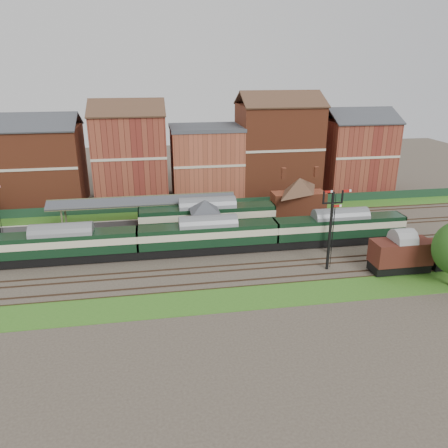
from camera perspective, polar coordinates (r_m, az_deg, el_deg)
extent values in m
plane|color=#473D33|center=(56.01, 1.03, -3.54)|extent=(160.00, 160.00, 0.00)
cube|color=#2D6619|center=(70.75, -1.34, 1.61)|extent=(90.00, 4.50, 0.06)
cube|color=#2D6619|center=(45.49, 3.82, -9.47)|extent=(90.00, 5.00, 0.06)
cube|color=#193823|center=(72.42, -1.57, 2.64)|extent=(90.00, 0.12, 1.50)
cube|color=#2D2D2D|center=(64.22, -4.95, 0.03)|extent=(55.00, 3.40, 1.00)
cube|color=#677453|center=(58.10, -2.46, -1.38)|extent=(3.40, 3.20, 2.40)
cube|color=#505535|center=(57.33, -2.50, 0.67)|extent=(3.60, 3.40, 2.00)
pyramid|color=#383A3F|center=(56.76, -2.52, 2.38)|extent=(5.40, 5.40, 1.60)
cube|color=maroon|center=(59.56, 5.20, -1.00)|extent=(3.00, 2.40, 2.20)
cube|color=#4C3323|center=(58.47, 5.40, 0.10)|extent=(3.20, 1.34, 0.79)
cube|color=#4C3323|center=(59.65, 5.08, 0.52)|extent=(3.20, 1.34, 0.79)
cube|color=brown|center=(66.87, 9.67, 2.66)|extent=(8.00, 3.00, 3.50)
pyramid|color=#4C3323|center=(66.09, 9.81, 5.02)|extent=(8.10, 8.10, 2.20)
cube|color=brown|center=(65.19, 7.75, 5.38)|extent=(0.60, 0.60, 1.60)
cube|color=brown|center=(66.82, 11.87, 5.49)|extent=(0.60, 0.60, 1.60)
cube|color=#505535|center=(63.36, -20.41, 0.62)|extent=(0.22, 0.22, 3.40)
cube|color=#505535|center=(65.27, -0.73, 2.48)|extent=(0.22, 0.22, 3.40)
cube|color=#383A3F|center=(61.88, -10.54, 2.98)|extent=(26.00, 1.99, 0.90)
cube|color=#383A3F|center=(63.71, -10.53, 3.47)|extent=(26.00, 1.99, 0.90)
cube|color=#505535|center=(62.69, -10.56, 3.56)|extent=(26.00, 0.20, 0.20)
cube|color=black|center=(55.67, 13.77, 0.14)|extent=(0.25, 0.25, 8.00)
cube|color=black|center=(54.87, 13.99, 2.69)|extent=(2.60, 0.18, 0.18)
cube|color=#B2140F|center=(54.22, 13.48, 4.13)|extent=(1.10, 0.08, 0.25)
cube|color=#B2140F|center=(55.18, 15.79, 4.20)|extent=(1.10, 0.08, 0.25)
cube|color=black|center=(51.05, 13.63, -1.68)|extent=(0.25, 0.25, 8.00)
cube|color=#B2140F|center=(50.06, 14.55, 2.30)|extent=(1.10, 0.08, 0.25)
cube|color=brown|center=(79.30, -23.00, 6.89)|extent=(14.00, 10.00, 13.00)
cube|color=maroon|center=(76.98, -12.10, 8.45)|extent=(12.00, 10.00, 15.00)
cube|color=#A14D33|center=(77.79, -2.34, 7.86)|extent=(12.00, 10.00, 12.00)
cube|color=brown|center=(80.03, 7.04, 9.53)|extent=(14.00, 10.00, 16.00)
cube|color=maroon|center=(85.73, 16.78, 8.52)|extent=(12.00, 10.00, 13.00)
cube|color=black|center=(56.00, -20.05, -4.06)|extent=(17.41, 2.44, 1.06)
cube|color=black|center=(55.33, -20.26, -2.37)|extent=(17.41, 2.71, 2.51)
cube|color=beige|center=(55.23, -20.30, -2.08)|extent=(17.43, 2.75, 0.87)
cube|color=slate|center=(54.85, -20.44, -1.01)|extent=(17.41, 2.71, 0.58)
cube|color=black|center=(55.30, -2.06, -3.09)|extent=(17.41, 2.44, 1.06)
cube|color=black|center=(54.63, -2.08, -1.36)|extent=(17.41, 2.71, 2.51)
cube|color=beige|center=(54.52, -2.09, -1.07)|extent=(17.43, 2.75, 0.87)
cube|color=slate|center=(54.13, -2.10, 0.02)|extent=(17.41, 2.71, 0.58)
cube|color=black|center=(59.89, 14.69, -1.90)|extent=(17.41, 2.44, 1.06)
cube|color=black|center=(59.26, 14.84, -0.30)|extent=(17.41, 2.71, 2.51)
cube|color=beige|center=(59.16, 14.87, -0.02)|extent=(17.43, 2.75, 0.87)
cube|color=slate|center=(58.80, 14.97, 0.98)|extent=(17.41, 2.71, 0.58)
cube|color=black|center=(61.36, -2.17, -0.65)|extent=(18.86, 2.64, 1.15)
cube|color=black|center=(60.70, -2.19, 1.06)|extent=(18.86, 2.93, 2.72)
cube|color=beige|center=(60.59, -2.20, 1.36)|extent=(18.88, 2.97, 0.94)
cube|color=slate|center=(60.22, -2.21, 2.43)|extent=(18.86, 2.93, 0.63)
cube|color=black|center=(54.21, 21.85, -5.15)|extent=(6.65, 2.45, 1.00)
cube|color=#421C13|center=(53.50, 22.10, -3.38)|extent=(6.65, 2.88, 2.66)
cube|color=gray|center=(52.97, 22.30, -1.92)|extent=(6.65, 2.88, 0.49)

